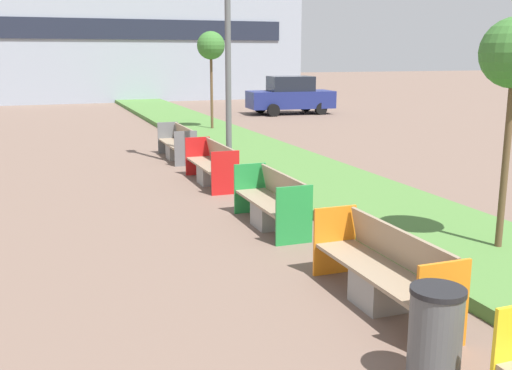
# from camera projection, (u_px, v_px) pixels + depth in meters

# --- Properties ---
(planter_grass_strip) EXTENTS (2.80, 120.00, 0.18)m
(planter_grass_strip) POSITION_uv_depth(u_px,v_px,m) (344.00, 192.00, 12.62)
(planter_grass_strip) COLOR #4C7A38
(planter_grass_strip) RESTS_ON ground
(building_backdrop) EXTENTS (20.45, 7.71, 7.97)m
(building_backdrop) POSITION_uv_depth(u_px,v_px,m) (138.00, 38.00, 40.00)
(building_backdrop) COLOR #939EAD
(building_backdrop) RESTS_ON ground
(bench_orange_frame) EXTENTS (0.65, 2.36, 0.94)m
(bench_orange_frame) POSITION_uv_depth(u_px,v_px,m) (383.00, 276.00, 7.08)
(bench_orange_frame) COLOR gray
(bench_orange_frame) RESTS_ON ground
(bench_green_frame) EXTENTS (0.65, 2.11, 0.94)m
(bench_green_frame) POSITION_uv_depth(u_px,v_px,m) (272.00, 206.00, 10.34)
(bench_green_frame) COLOR gray
(bench_green_frame) RESTS_ON ground
(bench_red_frame) EXTENTS (0.65, 2.34, 0.94)m
(bench_red_frame) POSITION_uv_depth(u_px,v_px,m) (212.00, 168.00, 13.77)
(bench_red_frame) COLOR gray
(bench_red_frame) RESTS_ON ground
(bench_grey_frame) EXTENTS (0.65, 2.30, 0.94)m
(bench_grey_frame) POSITION_uv_depth(u_px,v_px,m) (178.00, 146.00, 17.01)
(bench_grey_frame) COLOR gray
(bench_grey_frame) RESTS_ON ground
(litter_bin) EXTENTS (0.49, 0.49, 0.94)m
(litter_bin) POSITION_uv_depth(u_px,v_px,m) (435.00, 337.00, 5.34)
(litter_bin) COLOR #4C4F51
(litter_bin) RESTS_ON ground
(sapling_tree_far) EXTENTS (1.03, 1.03, 3.76)m
(sapling_tree_far) POSITION_uv_depth(u_px,v_px,m) (211.00, 47.00, 22.06)
(sapling_tree_far) COLOR brown
(sapling_tree_far) RESTS_ON ground
(parked_car_distant) EXTENTS (4.35, 2.15, 1.86)m
(parked_car_distant) POSITION_uv_depth(u_px,v_px,m) (290.00, 96.00, 29.69)
(parked_car_distant) COLOR navy
(parked_car_distant) RESTS_ON ground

